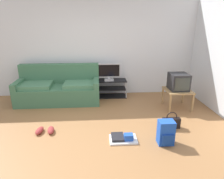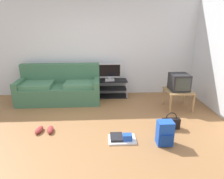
# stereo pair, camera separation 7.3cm
# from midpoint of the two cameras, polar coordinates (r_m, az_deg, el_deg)

# --- Properties ---
(ground_plane) EXTENTS (9.00, 9.80, 0.02)m
(ground_plane) POSITION_cam_midpoint_polar(r_m,az_deg,el_deg) (3.75, -8.40, -13.92)
(ground_plane) COLOR olive
(wall_back) EXTENTS (9.00, 0.10, 2.70)m
(wall_back) POSITION_cam_midpoint_polar(r_m,az_deg,el_deg) (5.65, -7.36, 11.96)
(wall_back) COLOR silver
(wall_back) RESTS_ON ground_plane
(couch) EXTENTS (2.12, 0.87, 0.96)m
(couch) POSITION_cam_midpoint_polar(r_m,az_deg,el_deg) (5.41, -15.46, 0.21)
(couch) COLOR #3D6B4C
(couch) RESTS_ON ground_plane
(tv_stand) EXTENTS (0.97, 0.41, 0.48)m
(tv_stand) POSITION_cam_midpoint_polar(r_m,az_deg,el_deg) (5.57, -1.26, 0.33)
(tv_stand) COLOR black
(tv_stand) RESTS_ON ground_plane
(flat_tv) EXTENTS (0.63, 0.22, 0.47)m
(flat_tv) POSITION_cam_midpoint_polar(r_m,az_deg,el_deg) (5.42, -1.29, 5.04)
(flat_tv) COLOR #B2B2B7
(flat_tv) RESTS_ON tv_stand
(side_table) EXTENTS (0.60, 0.60, 0.47)m
(side_table) POSITION_cam_midpoint_polar(r_m,az_deg,el_deg) (5.02, 18.12, -0.73)
(side_table) COLOR #9E7A4C
(side_table) RESTS_ON ground_plane
(crt_tv) EXTENTS (0.42, 0.44, 0.39)m
(crt_tv) POSITION_cam_midpoint_polar(r_m,az_deg,el_deg) (4.96, 18.35, 2.17)
(crt_tv) COLOR #232326
(crt_tv) RESTS_ON side_table
(backpack) EXTENTS (0.27, 0.27, 0.43)m
(backpack) POSITION_cam_midpoint_polar(r_m,az_deg,el_deg) (3.57, 14.78, -12.01)
(backpack) COLOR blue
(backpack) RESTS_ON ground_plane
(handbag) EXTENTS (0.35, 0.11, 0.35)m
(handbag) POSITION_cam_midpoint_polar(r_m,az_deg,el_deg) (4.13, 16.31, -9.17)
(handbag) COLOR black
(handbag) RESTS_ON ground_plane
(sneakers_pair) EXTENTS (0.37, 0.29, 0.09)m
(sneakers_pair) POSITION_cam_midpoint_polar(r_m,az_deg,el_deg) (4.08, -19.32, -11.11)
(sneakers_pair) COLOR #993333
(sneakers_pair) RESTS_ON ground_plane
(floor_tray) EXTENTS (0.49, 0.34, 0.14)m
(floor_tray) POSITION_cam_midpoint_polar(r_m,az_deg,el_deg) (3.64, 2.58, -13.93)
(floor_tray) COLOR silver
(floor_tray) RESTS_ON ground_plane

